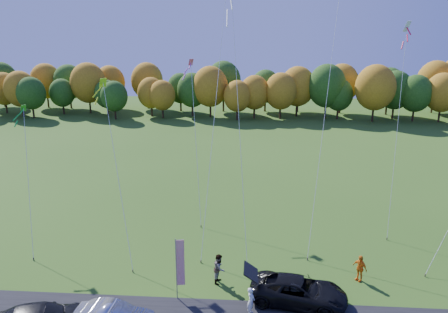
{
  "coord_description": "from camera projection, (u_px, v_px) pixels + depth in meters",
  "views": [
    {
      "loc": [
        2.13,
        -23.86,
        15.82
      ],
      "look_at": [
        0.0,
        6.0,
        7.0
      ],
      "focal_mm": 35.0,
      "sensor_mm": 36.0,
      "label": 1
    }
  ],
  "objects": [
    {
      "name": "kite_diamond_white",
      "position": [
        397.0,
        129.0,
        34.29
      ],
      "size": [
        2.26,
        6.38,
        16.8
      ],
      "color": "#4C3F33",
      "rests_on": "ground"
    },
    {
      "name": "kite_diamond_yellow",
      "position": [
        117.0,
        170.0,
        31.45
      ],
      "size": [
        4.3,
        8.05,
        12.5
      ],
      "color": "#4C3F33",
      "rests_on": "ground"
    },
    {
      "name": "feather_flag",
      "position": [
        179.0,
        262.0,
        25.95
      ],
      "size": [
        0.52,
        0.17,
        4.0
      ],
      "color": "#999999",
      "rests_on": "ground"
    },
    {
      "name": "person_east",
      "position": [
        360.0,
        268.0,
        28.26
      ],
      "size": [
        1.02,
        1.08,
        1.79
      ],
      "primitive_type": "imported",
      "rotation": [
        0.0,
        0.0,
        -0.86
      ],
      "color": "orange",
      "rests_on": "ground"
    },
    {
      "name": "person_tailgate_a",
      "position": [
        251.0,
        301.0,
        24.91
      ],
      "size": [
        0.52,
        0.69,
        1.69
      ],
      "primitive_type": "imported",
      "rotation": [
        0.0,
        0.0,
        1.36
      ],
      "color": "white",
      "rests_on": "ground"
    },
    {
      "name": "kite_delta_red",
      "position": [
        216.0,
        101.0,
        32.04
      ],
      "size": [
        2.76,
        9.85,
        21.11
      ],
      "color": "#4C3F33",
      "rests_on": "ground"
    },
    {
      "name": "person_tailgate_b",
      "position": [
        219.0,
        268.0,
        28.06
      ],
      "size": [
        0.86,
        1.04,
        1.96
      ],
      "primitive_type": "imported",
      "rotation": [
        0.0,
        0.0,
        1.44
      ],
      "color": "gray",
      "rests_on": "ground"
    },
    {
      "name": "kite_diamond_pink",
      "position": [
        196.0,
        139.0,
        37.95
      ],
      "size": [
        2.2,
        8.11,
        13.43
      ],
      "color": "#4C3F33",
      "rests_on": "ground"
    },
    {
      "name": "black_suv",
      "position": [
        299.0,
        291.0,
        25.94
      ],
      "size": [
        6.15,
        3.74,
        1.59
      ],
      "primitive_type": "imported",
      "rotation": [
        0.0,
        0.0,
        1.37
      ],
      "color": "black",
      "rests_on": "ground"
    },
    {
      "name": "ground",
      "position": [
        217.0,
        290.0,
        27.44
      ],
      "size": [
        160.0,
        160.0,
        0.0
      ],
      "primitive_type": "plane",
      "color": "#2A4F15"
    },
    {
      "name": "tree_line",
      "position": [
        243.0,
        118.0,
        80.07
      ],
      "size": [
        116.0,
        12.0,
        10.0
      ],
      "primitive_type": null,
      "color": "#1E4711",
      "rests_on": "ground"
    },
    {
      "name": "kite_delta_blue",
      "position": [
        236.0,
        69.0,
        30.83
      ],
      "size": [
        3.93,
        10.67,
        26.27
      ],
      "color": "#4C3F33",
      "rests_on": "ground"
    },
    {
      "name": "kite_diamond_green",
      "position": [
        28.0,
        179.0,
        32.42
      ],
      "size": [
        2.95,
        6.23,
        10.37
      ],
      "color": "#4C3F33",
      "rests_on": "ground"
    },
    {
      "name": "kite_parafoil_orange",
      "position": [
        329.0,
        84.0,
        32.95
      ],
      "size": [
        5.11,
        11.95,
        23.91
      ],
      "color": "#4C3F33",
      "rests_on": "ground"
    }
  ]
}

